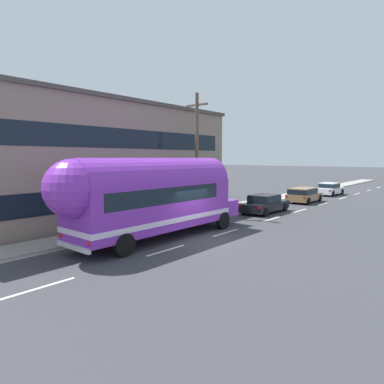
% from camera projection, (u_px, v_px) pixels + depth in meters
% --- Properties ---
extents(ground_plane, '(300.00, 300.00, 0.00)m').
position_uv_depth(ground_plane, '(201.00, 240.00, 17.07)').
color(ground_plane, '#38383D').
extents(lane_markings, '(3.84, 80.00, 0.01)m').
position_uv_depth(lane_markings, '(273.00, 207.00, 28.65)').
color(lane_markings, silver).
rests_on(lane_markings, ground).
extents(sidewalk_slab, '(2.16, 90.00, 0.15)m').
position_uv_depth(sidewalk_slab, '(232.00, 207.00, 27.74)').
color(sidewalk_slab, gray).
rests_on(sidewalk_slab, ground).
extents(roadside_building, '(11.52, 21.23, 7.84)m').
position_uv_depth(roadside_building, '(75.00, 161.00, 24.45)').
color(roadside_building, gray).
rests_on(roadside_building, ground).
extents(utility_pole, '(1.80, 0.24, 8.50)m').
position_uv_depth(utility_pole, '(197.00, 153.00, 23.36)').
color(utility_pole, brown).
rests_on(utility_pole, ground).
extents(painted_bus, '(2.61, 11.74, 4.12)m').
position_uv_depth(painted_bus, '(151.00, 195.00, 16.76)').
color(painted_bus, purple).
rests_on(painted_bus, ground).
extents(car_lead, '(1.95, 4.57, 1.37)m').
position_uv_depth(car_lead, '(265.00, 203.00, 25.46)').
color(car_lead, black).
rests_on(car_lead, ground).
extents(car_second, '(2.03, 4.39, 1.37)m').
position_uv_depth(car_second, '(304.00, 194.00, 31.28)').
color(car_second, olive).
rests_on(car_second, ground).
extents(car_third, '(2.01, 4.42, 1.37)m').
position_uv_depth(car_third, '(329.00, 189.00, 37.51)').
color(car_third, white).
rests_on(car_third, ground).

